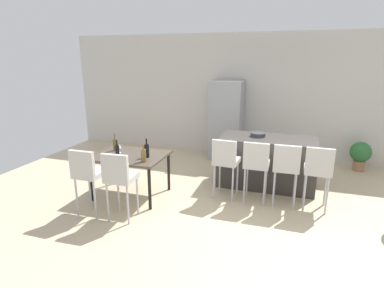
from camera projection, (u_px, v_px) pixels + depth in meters
name	position (u px, v px, depth m)	size (l,w,h in m)	color
ground_plane	(243.00, 207.00, 4.99)	(10.00, 10.00, 0.00)	#C6B28E
back_wall	(265.00, 97.00, 7.26)	(10.00, 0.12, 2.90)	beige
kitchen_island	(266.00, 162.00, 5.76)	(1.73, 0.84, 0.92)	#383330
bar_chair_left	(226.00, 159.00, 5.14)	(0.43, 0.43, 1.05)	beige
bar_chair_middle	(256.00, 162.00, 4.99)	(0.40, 0.40, 1.05)	beige
bar_chair_right	(286.00, 165.00, 4.85)	(0.40, 0.40, 1.05)	beige
bar_chair_far	(318.00, 168.00, 4.71)	(0.41, 0.41, 1.05)	beige
dining_table	(131.00, 159.00, 5.26)	(1.19, 0.92, 0.74)	#4C4238
dining_chair_near	(87.00, 172.00, 4.58)	(0.40, 0.40, 1.05)	beige
dining_chair_far	(119.00, 176.00, 4.42)	(0.42, 0.42, 1.05)	beige
wine_bottle_inner	(144.00, 155.00, 4.85)	(0.08, 0.08, 0.28)	brown
wine_bottle_middle	(147.00, 150.00, 5.07)	(0.08, 0.08, 0.32)	black
wine_bottle_near	(115.00, 144.00, 5.45)	(0.07, 0.07, 0.31)	brown
wine_bottle_right	(117.00, 151.00, 5.05)	(0.06, 0.06, 0.30)	black
wine_glass_left	(119.00, 146.00, 5.31)	(0.07, 0.07, 0.17)	silver
refrigerator	(226.00, 120.00, 7.24)	(0.72, 0.68, 1.84)	#939699
fruit_bowl	(258.00, 135.00, 5.72)	(0.27, 0.27, 0.07)	#333338
potted_plant	(360.00, 154.00, 6.52)	(0.43, 0.43, 0.63)	#996B4C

